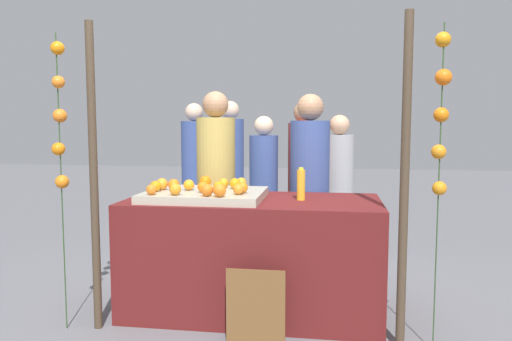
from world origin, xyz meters
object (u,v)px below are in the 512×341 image
Objects in this scene: stall_counter at (253,255)px; juice_bottle at (301,185)px; orange_1 at (207,190)px; orange_0 at (155,186)px; chalkboard_sign at (256,308)px; vendor_left at (216,194)px; vendor_right at (309,199)px.

juice_bottle is (0.36, 0.01, 0.54)m from stall_counter.
stall_counter is at bearing 48.27° from orange_1.
orange_0 is 0.16× the size of chalkboard_sign.
vendor_left is (-0.79, 0.64, -0.18)m from juice_bottle.
chalkboard_sign is at bearing -79.36° from stall_counter.
vendor_left is 1.02× the size of vendor_right.
orange_0 is 1.35m from vendor_right.
stall_counter is 0.89m from orange_0.
vendor_right reaches higher than chalkboard_sign.
vendor_right is (0.67, 0.92, -0.18)m from orange_1.
orange_1 is 0.99m from vendor_left.
orange_1 is at bearing 145.03° from chalkboard_sign.
orange_0 is 0.46m from orange_1.
orange_0 is 1.07m from juice_bottle.
vendor_left is (-0.44, 0.65, 0.36)m from stall_counter.
stall_counter is 7.76× the size of juice_bottle.
vendor_left reaches higher than chalkboard_sign.
orange_0 is 0.33× the size of juice_bottle.
stall_counter reaches higher than chalkboard_sign.
stall_counter is at bearing -178.81° from juice_bottle.
stall_counter is at bearing -122.76° from vendor_right.
orange_1 is 0.70m from juice_bottle.
orange_0 is at bearing -145.58° from vendor_right.
stall_counter is 22.00× the size of orange_1.
vendor_left is at bearing 177.32° from vendor_right.
juice_bottle is (0.63, 0.31, 0.01)m from orange_1.
vendor_left is at bearing 140.87° from juice_bottle.
juice_bottle is at bearing 8.00° from orange_0.
orange_0 is (-0.71, -0.14, 0.53)m from stall_counter.
vendor_right is at bearing 34.42° from orange_0.
vendor_right is at bearing 86.39° from juice_bottle.
juice_bottle is 0.14× the size of vendor_right.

